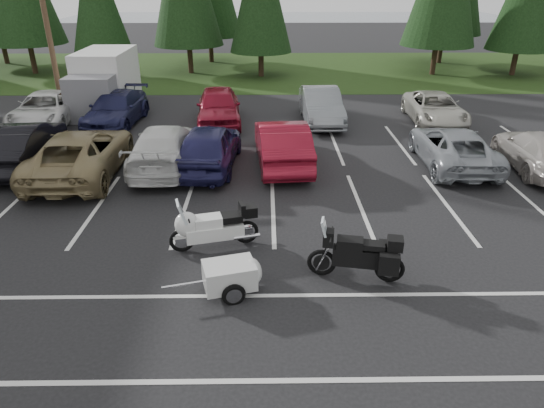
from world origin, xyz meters
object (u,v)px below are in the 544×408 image
at_px(adventure_motorcycle, 356,250).
at_px(car_near_1, 22,145).
at_px(car_far_3, 321,106).
at_px(car_near_6, 453,147).
at_px(box_truck, 102,83).
at_px(utility_pole, 45,15).
at_px(car_far_4, 435,109).
at_px(cargo_trailer, 230,278).
at_px(car_near_4, 209,146).
at_px(touring_motorcycle, 214,223).
at_px(car_near_2, 81,153).
at_px(car_near_7, 539,151).
at_px(car_far_2, 219,106).
at_px(car_far_1, 116,109).
at_px(car_far_0, 46,109).
at_px(car_near_3, 166,147).
at_px(car_near_5, 282,143).

bearing_deg(adventure_motorcycle, car_near_1, 156.77).
xyz_separation_m(car_far_3, adventure_motorcycle, (-0.56, -13.10, -0.04)).
bearing_deg(car_near_6, box_truck, -25.88).
bearing_deg(car_near_6, adventure_motorcycle, 58.50).
bearing_deg(utility_pole, car_far_4, -5.84).
distance_m(utility_pole, cargo_trailer, 18.54).
relative_size(car_near_4, car_near_6, 0.95).
relative_size(car_far_4, adventure_motorcycle, 1.97).
distance_m(box_truck, car_near_6, 17.18).
relative_size(touring_motorcycle, adventure_motorcycle, 1.04).
distance_m(box_truck, car_near_2, 8.95).
height_order(box_truck, car_near_2, box_truck).
xyz_separation_m(car_near_7, touring_motorcycle, (-11.19, -5.41, 0.01)).
height_order(car_near_7, adventure_motorcycle, adventure_motorcycle).
xyz_separation_m(car_near_1, car_far_2, (6.69, 5.49, -0.00)).
bearing_deg(car_far_1, car_far_0, -177.69).
bearing_deg(box_truck, car_near_6, -27.69).
distance_m(utility_pole, car_near_6, 19.17).
height_order(box_truck, car_far_4, box_truck).
bearing_deg(car_near_7, car_far_4, -68.84).
xyz_separation_m(car_far_1, car_far_4, (15.01, 0.13, -0.05)).
height_order(car_near_3, car_far_2, car_far_2).
distance_m(car_near_7, touring_motorcycle, 12.42).
xyz_separation_m(car_far_1, cargo_trailer, (6.16, -13.34, -0.36)).
distance_m(car_far_1, touring_motorcycle, 12.67).
xyz_separation_m(car_near_6, touring_motorcycle, (-8.25, -5.88, 0.01)).
bearing_deg(box_truck, cargo_trailer, -64.78).
xyz_separation_m(utility_pole, car_near_3, (6.64, -7.50, -3.92)).
bearing_deg(cargo_trailer, box_truck, 100.18).
height_order(car_near_3, cargo_trailer, car_near_3).
relative_size(box_truck, cargo_trailer, 3.41).
bearing_deg(car_far_1, car_far_2, 4.92).
height_order(utility_pole, car_near_2, utility_pole).
distance_m(car_near_5, car_far_2, 6.08).
relative_size(box_truck, car_far_4, 1.14).
distance_m(car_near_3, car_near_4, 1.60).
bearing_deg(car_near_2, car_near_4, -173.59).
bearing_deg(car_near_5, car_near_1, -3.88).
bearing_deg(touring_motorcycle, car_far_4, 36.22).
relative_size(car_near_3, car_near_5, 1.06).
relative_size(car_near_2, cargo_trailer, 3.52).
bearing_deg(car_near_3, touring_motorcycle, 111.33).
bearing_deg(car_near_1, car_near_4, 173.78).
relative_size(car_near_1, car_near_3, 0.95).
relative_size(car_near_7, car_far_4, 0.99).
bearing_deg(car_near_6, car_far_2, -29.63).
height_order(car_near_7, car_far_0, car_far_0).
bearing_deg(car_near_6, car_near_7, 172.79).
height_order(cargo_trailer, adventure_motorcycle, adventure_motorcycle).
relative_size(utility_pole, car_near_2, 1.56).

